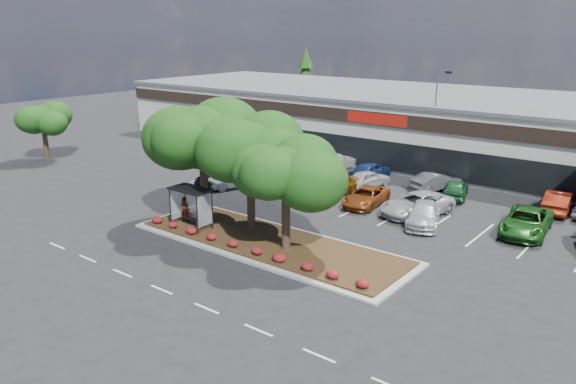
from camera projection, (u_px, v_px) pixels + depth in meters
The scene contains 26 objects.
ground at pixel (250, 275), 29.74m from camera, with size 160.00×160.00×0.00m, color black.
retail_store at pixel (482, 129), 54.51m from camera, with size 80.40×25.20×6.25m.
landscape_island at pixel (269, 243), 33.92m from camera, with size 18.00×6.00×0.26m.
lane_markings at pixel (352, 223), 37.72m from camera, with size 33.12×20.06×0.01m.
shrub_row at pixel (246, 247), 32.22m from camera, with size 17.00×0.80×0.50m, color maroon, non-canonical shape.
bus_shelter at pixel (192, 196), 35.74m from camera, with size 2.75×1.55×2.59m.
island_tree_west at pixel (203, 162), 36.68m from camera, with size 7.20×7.20×7.89m, color #11350F, non-canonical shape.
island_tree_mid at pixel (250, 172), 35.23m from camera, with size 6.60×6.60×7.32m, color #11350F, non-canonical shape.
island_tree_east at pixel (286, 195), 31.85m from camera, with size 5.80×5.80×6.50m, color #11350F, non-canonical shape.
tree_west_far at pixel (44, 132), 55.02m from camera, with size 4.80×4.80×5.61m, color #11350F, non-canonical shape.
conifer_north_west at pixel (305, 83), 80.85m from camera, with size 4.40×4.40×10.00m, color #11350F.
person_waiting at pixel (185, 210), 36.90m from camera, with size 0.63×0.41×1.72m, color #594C47.
light_pole at pixel (435, 131), 47.92m from camera, with size 1.43×0.53×9.31m.
car_0 at pixel (216, 176), 46.90m from camera, with size 2.21×4.78×1.33m, color black.
car_1 at pixel (235, 177), 46.13m from camera, with size 1.98×4.93×1.68m, color white.
car_2 at pixel (335, 186), 43.66m from camera, with size 1.90×4.72×1.61m, color #6B3C07.
car_3 at pixel (366, 197), 41.26m from camera, with size 2.22×4.80×1.34m, color brown.
car_4 at pixel (417, 204), 39.13m from camera, with size 2.60×5.63×1.57m, color #B7B7B7.
car_5 at pixel (424, 214), 37.25m from camera, with size 2.01×4.96×1.44m, color #B7B7B7.
car_6 at pixel (526, 222), 35.58m from camera, with size 2.62×5.69×1.58m, color #1B5317.
car_9 at pixel (334, 161), 52.02m from camera, with size 2.17×5.33×1.55m, color silver.
car_10 at pixel (370, 171), 48.07m from camera, with size 1.91×4.75×1.62m, color navy.
car_11 at pixel (368, 178), 46.15m from camera, with size 1.64×4.06×1.38m, color #B4B4B4.
car_12 at pixel (456, 188), 43.18m from camera, with size 1.71×4.25×1.45m, color #1D572C.
car_13 at pixel (436, 181), 45.17m from camera, with size 1.52×4.37×1.44m, color #4F4F55.
car_14 at pixel (559, 201), 39.79m from camera, with size 1.66×4.75×1.57m, color maroon.
Camera 1 is at (18.31, -20.33, 12.64)m, focal length 35.00 mm.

